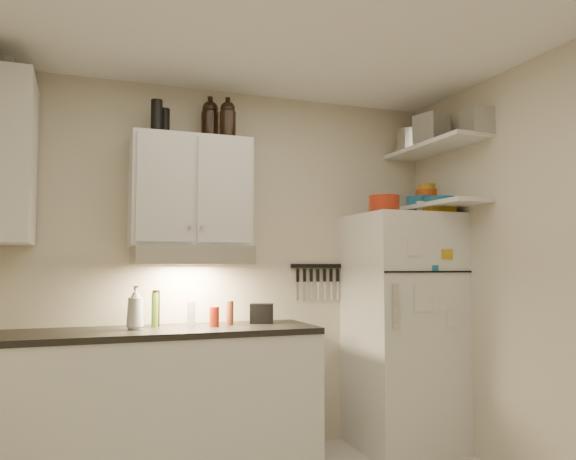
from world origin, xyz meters
name	(u,v)px	position (x,y,z in m)	size (l,w,h in m)	color
ceiling	(304,1)	(0.00, 0.00, 2.61)	(3.20, 3.00, 0.02)	white
back_wall	(227,269)	(0.00, 1.51, 1.30)	(3.20, 0.02, 2.60)	beige
right_wall	(565,269)	(1.61, 0.00, 1.30)	(0.02, 3.00, 2.60)	beige
base_cabinet	(152,406)	(-0.55, 1.20, 0.44)	(2.10, 0.60, 0.88)	white
countertop	(153,332)	(-0.55, 1.20, 0.90)	(2.10, 0.62, 0.04)	black
upper_cabinet	(191,192)	(-0.30, 1.33, 1.83)	(0.80, 0.33, 0.75)	white
side_cabinet	(4,159)	(-1.44, 1.20, 1.95)	(0.33, 0.55, 1.00)	white
range_hood	(192,255)	(-0.30, 1.27, 1.39)	(0.76, 0.46, 0.12)	silver
fridge	(403,330)	(1.25, 1.16, 0.85)	(0.70, 0.68, 1.70)	silver
shelf_hi	(434,147)	(1.45, 1.02, 2.20)	(0.30, 0.95, 0.03)	white
shelf_lo	(435,206)	(1.45, 1.02, 1.76)	(0.30, 0.95, 0.03)	white
knife_strip	(317,266)	(0.70, 1.49, 1.32)	(0.42, 0.02, 0.03)	black
dutch_oven	(384,204)	(1.06, 1.08, 1.76)	(0.22, 0.22, 0.13)	#A82913
book_stack	(436,209)	(1.47, 1.03, 1.74)	(0.20, 0.25, 0.08)	gold
spice_jar	(421,208)	(1.37, 1.08, 1.75)	(0.06, 0.06, 0.10)	silver
stock_pot	(413,142)	(1.46, 1.32, 2.30)	(0.25, 0.25, 0.18)	silver
tin_a	(432,130)	(1.41, 0.98, 2.32)	(0.21, 0.19, 0.21)	#AAAAAD
tin_b	(478,122)	(1.53, 0.63, 2.30)	(0.18, 0.18, 0.18)	#AAAAAD
bowl_teal	(420,202)	(1.51, 1.29, 1.82)	(0.22, 0.22, 0.09)	#1B6596
bowl_orange	(427,194)	(1.56, 1.29, 1.89)	(0.18, 0.18, 0.05)	#C74D12
bowl_yellow	(427,187)	(1.56, 1.29, 1.94)	(0.14, 0.14, 0.04)	#BD8A21
plates	(440,201)	(1.52, 1.05, 1.80)	(0.23, 0.23, 0.06)	#1B6596
growler_a	(210,121)	(-0.16, 1.39, 2.35)	(0.12, 0.12, 0.29)	black
growler_b	(228,120)	(-0.06, 1.28, 2.33)	(0.11, 0.11, 0.27)	black
thermos_a	(165,123)	(-0.47, 1.39, 2.30)	(0.07, 0.07, 0.20)	black
thermos_b	(157,116)	(-0.54, 1.27, 2.31)	(0.08, 0.08, 0.22)	black
side_jar	(4,68)	(-1.47, 1.31, 2.54)	(0.13, 0.13, 0.17)	silver
soap_bottle	(135,305)	(-0.66, 1.21, 1.07)	(0.12, 0.12, 0.31)	white
pepper_mill	(230,313)	(-0.04, 1.26, 1.00)	(0.05, 0.05, 0.16)	brown
oil_bottle	(155,310)	(-0.53, 1.31, 1.03)	(0.04, 0.04, 0.23)	#466F1B
vinegar_bottle	(156,308)	(-0.52, 1.33, 1.04)	(0.05, 0.05, 0.24)	black
clear_bottle	(191,314)	(-0.29, 1.30, 1.00)	(0.05, 0.05, 0.16)	silver
red_jar	(214,317)	(-0.16, 1.20, 0.99)	(0.07, 0.07, 0.13)	#A82913
caddy	(262,313)	(0.20, 1.30, 0.99)	(0.16, 0.11, 0.14)	black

